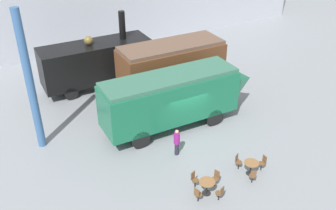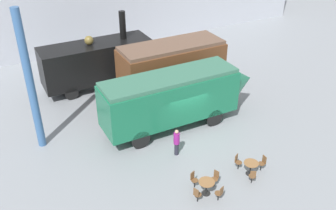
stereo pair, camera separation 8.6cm
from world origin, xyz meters
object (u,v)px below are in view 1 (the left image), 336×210
object	(u,v)px
streamlined_locomotive	(181,94)
cafe_chair_0	(263,162)
steam_locomotive	(96,61)
cafe_table_near	(251,165)
visitor_person	(177,141)
passenger_coach_wooden	(171,64)
cafe_table_mid	(207,184)

from	to	relation	value
streamlined_locomotive	cafe_chair_0	distance (m)	6.30
steam_locomotive	cafe_table_near	bearing A→B (deg)	-74.73
cafe_table_near	visitor_person	size ratio (longest dim) A/B	0.47
steam_locomotive	passenger_coach_wooden	size ratio (longest dim) A/B	1.10
cafe_chair_0	visitor_person	world-z (taller)	visitor_person
passenger_coach_wooden	streamlined_locomotive	xyz separation A→B (m)	(-1.31, -3.67, -0.25)
steam_locomotive	cafe_table_mid	distance (m)	13.54
cafe_table_mid	cafe_chair_0	bearing A→B (deg)	1.83
streamlined_locomotive	visitor_person	bearing A→B (deg)	-124.10
cafe_table_near	visitor_person	xyz separation A→B (m)	(-2.58, 3.23, 0.33)
streamlined_locomotive	cafe_table_near	world-z (taller)	streamlined_locomotive
cafe_chair_0	cafe_table_mid	bearing A→B (deg)	4.41
streamlined_locomotive	steam_locomotive	bearing A→B (deg)	110.91
cafe_table_mid	visitor_person	distance (m)	3.40
streamlined_locomotive	cafe_table_near	bearing A→B (deg)	-82.30
steam_locomotive	visitor_person	xyz separation A→B (m)	(1.06, -10.06, -1.11)
passenger_coach_wooden	cafe_table_mid	size ratio (longest dim) A/B	9.15
steam_locomotive	streamlined_locomotive	distance (m)	7.95
cafe_table_near	cafe_table_mid	xyz separation A→B (m)	(-2.81, -0.15, 0.02)
visitor_person	cafe_table_mid	bearing A→B (deg)	-93.93
visitor_person	steam_locomotive	bearing A→B (deg)	95.99
steam_locomotive	streamlined_locomotive	size ratio (longest dim) A/B	0.78
cafe_chair_0	visitor_person	xyz separation A→B (m)	(-3.33, 3.27, 0.37)
steam_locomotive	passenger_coach_wooden	distance (m)	5.61
steam_locomotive	visitor_person	size ratio (longest dim) A/B	4.87
streamlined_locomotive	cafe_chair_0	bearing A→B (deg)	-75.33
cafe_table_near	visitor_person	world-z (taller)	visitor_person
cafe_table_mid	cafe_chair_0	distance (m)	3.56
cafe_chair_0	visitor_person	size ratio (longest dim) A/B	0.54
streamlined_locomotive	cafe_table_near	distance (m)	6.12
streamlined_locomotive	visitor_person	size ratio (longest dim) A/B	6.28
passenger_coach_wooden	cafe_table_mid	bearing A→B (deg)	-108.94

